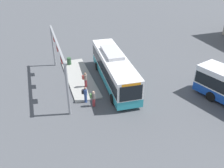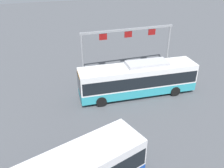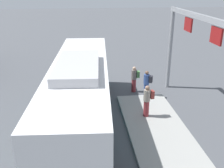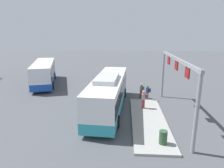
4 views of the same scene
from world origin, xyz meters
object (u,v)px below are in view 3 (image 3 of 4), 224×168
object	(u,v)px
person_boarding	(134,78)
bus_main	(81,90)
person_waiting_mid	(147,100)
person_waiting_near	(147,83)

from	to	relation	value
person_boarding	bus_main	bearing A→B (deg)	59.44
person_waiting_mid	bus_main	bearing A→B (deg)	-3.15
person_boarding	person_waiting_near	size ratio (longest dim) A/B	1.00
bus_main	person_boarding	distance (m)	5.09
person_boarding	person_waiting_near	distance (m)	1.07
person_waiting_mid	person_boarding	bearing A→B (deg)	-97.20
bus_main	person_waiting_near	size ratio (longest dim) A/B	7.00
person_boarding	person_waiting_near	bearing A→B (deg)	134.06
person_boarding	person_waiting_mid	bearing A→B (deg)	100.50
bus_main	person_waiting_mid	bearing A→B (deg)	-82.90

